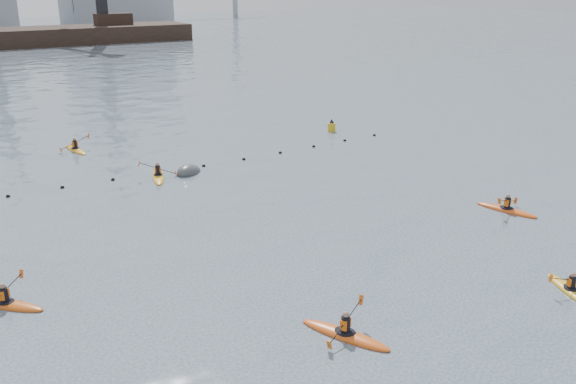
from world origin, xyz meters
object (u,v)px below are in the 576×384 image
(kayaker_1, at_px, (571,290))
(mooring_buoy, at_px, (189,173))
(kayaker_2, at_px, (5,303))
(kayaker_5, at_px, (76,149))
(kayaker_3, at_px, (158,176))
(kayaker_4, at_px, (507,209))
(kayaker_0, at_px, (345,334))
(nav_buoy, at_px, (332,127))

(kayaker_1, distance_m, mooring_buoy, 23.68)
(kayaker_2, xyz_separation_m, kayaker_5, (7.85, 21.25, 0.00))
(kayaker_1, xyz_separation_m, kayaker_5, (-11.42, 32.05, 0.01))
(mooring_buoy, bearing_deg, kayaker_3, 177.55)
(kayaker_1, distance_m, kayaker_2, 22.09)
(kayaker_2, distance_m, kayaker_3, 16.08)
(mooring_buoy, bearing_deg, kayaker_4, -52.82)
(kayaker_3, xyz_separation_m, kayaker_4, (13.76, -15.53, -0.00))
(kayaker_1, relative_size, kayaker_2, 1.04)
(kayaker_1, relative_size, kayaker_5, 0.89)
(kayaker_1, height_order, kayaker_4, kayaker_4)
(kayaker_0, bearing_deg, kayaker_3, 63.49)
(kayaker_2, bearing_deg, nav_buoy, -11.49)
(kayaker_2, xyz_separation_m, nav_buoy, (27.07, 16.17, 0.25))
(kayaker_4, relative_size, mooring_buoy, 1.56)
(kayaker_0, height_order, kayaker_5, kayaker_0)
(kayaker_3, relative_size, kayaker_5, 1.02)
(kayaker_4, bearing_deg, kayaker_1, 39.78)
(kayaker_2, bearing_deg, kayaker_3, 6.13)
(kayaker_3, relative_size, kayaker_4, 1.01)
(kayaker_4, bearing_deg, mooring_buoy, -67.89)
(kayaker_2, bearing_deg, kayaker_5, 27.39)
(nav_buoy, bearing_deg, kayaker_2, -149.15)
(kayaker_3, height_order, nav_buoy, kayaker_3)
(kayaker_0, relative_size, kayaker_1, 1.14)
(kayaker_3, distance_m, nav_buoy, 16.92)
(kayaker_2, xyz_separation_m, kayaker_3, (10.66, 12.03, 0.00))
(kayaker_0, height_order, nav_buoy, kayaker_0)
(kayaker_5, bearing_deg, kayaker_4, -64.15)
(kayaker_0, distance_m, nav_buoy, 30.24)
(kayaker_4, distance_m, mooring_buoy, 19.38)
(nav_buoy, bearing_deg, mooring_buoy, -163.62)
(kayaker_5, bearing_deg, kayaker_3, -81.00)
(kayaker_5, height_order, nav_buoy, kayaker_5)
(kayaker_1, bearing_deg, kayaker_3, 132.59)
(kayaker_2, bearing_deg, mooring_buoy, 0.90)
(kayaker_3, height_order, kayaker_4, kayaker_3)
(kayaker_0, xyz_separation_m, nav_buoy, (17.36, 24.76, 0.24))
(kayaker_3, distance_m, kayaker_4, 20.74)
(kayaker_1, bearing_deg, kayaker_4, 76.79)
(kayaker_2, height_order, kayaker_5, kayaker_5)
(kayaker_2, height_order, kayaker_4, kayaker_4)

